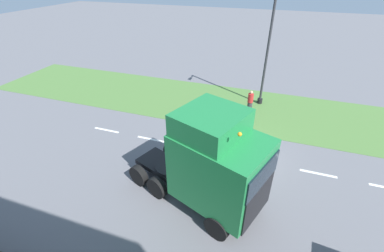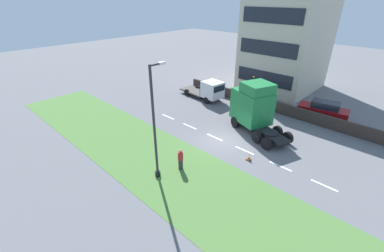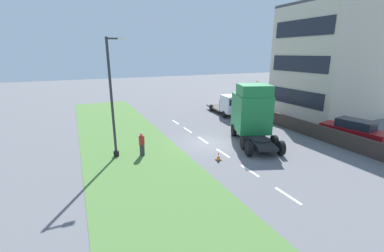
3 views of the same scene
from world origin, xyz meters
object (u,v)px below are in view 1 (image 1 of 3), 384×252
at_px(pedestrian, 250,102).
at_px(traffic_cone_lead, 189,133).
at_px(lorry_cab, 214,165).
at_px(lamp_post, 267,57).

xyz_separation_m(pedestrian, traffic_cone_lead, (4.48, -3.05, -0.55)).
distance_m(lorry_cab, traffic_cone_lead, 5.82).
bearing_deg(pedestrian, lorry_cab, -1.95).
relative_size(lorry_cab, traffic_cone_lead, 11.42).
xyz_separation_m(lorry_cab, traffic_cone_lead, (-4.71, -2.74, -2.05)).
bearing_deg(lorry_cab, pedestrian, -161.46).
height_order(lorry_cab, traffic_cone_lead, lorry_cab).
relative_size(lorry_cab, lamp_post, 0.82).
height_order(pedestrian, traffic_cone_lead, pedestrian).
bearing_deg(pedestrian, traffic_cone_lead, -34.26).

